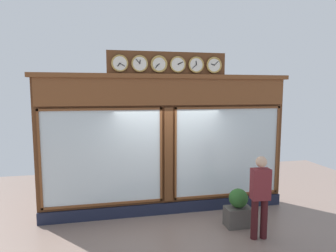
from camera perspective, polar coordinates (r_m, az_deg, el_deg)
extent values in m
cube|color=#5B3319|center=(7.05, -0.25, -4.07)|extent=(5.94, 0.30, 3.25)
cube|color=#191E33|center=(7.32, 0.03, -15.79)|extent=(5.94, 0.08, 0.28)
cube|color=brown|center=(6.74, 0.07, 6.69)|extent=(5.82, 0.08, 0.61)
cube|color=brown|center=(6.77, 0.04, 9.71)|extent=(6.06, 0.20, 0.10)
cube|color=silver|center=(7.38, 11.61, -4.96)|extent=(2.62, 0.02, 2.13)
cube|color=brown|center=(7.22, 11.88, 3.52)|extent=(2.72, 0.04, 0.05)
cube|color=brown|center=(7.66, 11.47, -13.01)|extent=(2.72, 0.04, 0.05)
cube|color=brown|center=(7.99, 20.51, -4.37)|extent=(0.05, 0.04, 2.23)
cube|color=brown|center=(6.95, 1.48, -5.56)|extent=(0.05, 0.04, 2.23)
cube|color=silver|center=(6.79, -12.62, -6.01)|extent=(2.62, 0.02, 2.13)
cube|color=brown|center=(6.61, -12.86, 3.21)|extent=(2.72, 0.04, 0.05)
cube|color=brown|center=(7.08, -12.38, -14.69)|extent=(2.72, 0.04, 0.05)
cube|color=brown|center=(6.92, -23.80, -6.19)|extent=(0.05, 0.04, 2.23)
cube|color=brown|center=(6.88, -1.37, -5.69)|extent=(0.05, 0.04, 2.23)
cube|color=#5B3319|center=(6.91, 0.05, -5.61)|extent=(0.20, 0.10, 2.23)
cube|color=#5B3319|center=(6.83, -0.04, 11.94)|extent=(2.76, 0.06, 0.58)
cylinder|color=white|center=(7.06, 9.01, 11.69)|extent=(0.31, 0.02, 0.31)
torus|color=#B79347|center=(7.06, 9.02, 11.69)|extent=(0.38, 0.04, 0.38)
cube|color=black|center=(7.03, 8.74, 11.81)|extent=(0.09, 0.01, 0.04)
cube|color=black|center=(7.07, 9.44, 12.03)|extent=(0.11, 0.01, 0.10)
sphere|color=black|center=(7.04, 9.06, 11.70)|extent=(0.02, 0.02, 0.02)
cylinder|color=white|center=(6.92, 5.55, 11.84)|extent=(0.31, 0.02, 0.31)
torus|color=#B79347|center=(6.92, 5.56, 11.84)|extent=(0.37, 0.04, 0.37)
cube|color=black|center=(6.91, 5.55, 12.20)|extent=(0.03, 0.01, 0.09)
cube|color=black|center=(6.89, 5.18, 11.50)|extent=(0.11, 0.01, 0.10)
sphere|color=black|center=(6.90, 5.59, 11.85)|extent=(0.02, 0.02, 0.02)
cylinder|color=white|center=(6.80, 1.95, 11.96)|extent=(0.31, 0.02, 0.31)
torus|color=#B79347|center=(6.80, 1.96, 11.96)|extent=(0.37, 0.03, 0.37)
cube|color=black|center=(6.80, 2.29, 12.12)|extent=(0.08, 0.01, 0.05)
cube|color=black|center=(6.80, 2.47, 12.20)|extent=(0.12, 0.01, 0.07)
sphere|color=black|center=(6.78, 1.99, 11.97)|extent=(0.02, 0.02, 0.02)
cylinder|color=white|center=(6.71, -1.76, 12.03)|extent=(0.31, 0.02, 0.31)
torus|color=#B79347|center=(6.71, -1.75, 12.03)|extent=(0.38, 0.05, 0.38)
cube|color=black|center=(6.69, -2.03, 11.83)|extent=(0.08, 0.01, 0.06)
cube|color=black|center=(6.68, -2.12, 11.63)|extent=(0.10, 0.01, 0.10)
sphere|color=black|center=(6.69, -1.73, 12.04)|extent=(0.02, 0.02, 0.02)
cylinder|color=white|center=(6.65, -5.56, 12.05)|extent=(0.31, 0.02, 0.31)
torus|color=#B79347|center=(6.64, -5.55, 12.05)|extent=(0.37, 0.03, 0.37)
cube|color=black|center=(6.64, -5.50, 12.42)|extent=(0.03, 0.01, 0.09)
cube|color=black|center=(6.63, -5.92, 12.49)|extent=(0.09, 0.01, 0.11)
sphere|color=black|center=(6.63, -5.54, 12.07)|extent=(0.02, 0.02, 0.02)
cylinder|color=white|center=(6.61, -9.41, 12.02)|extent=(0.31, 0.02, 0.31)
torus|color=#B79347|center=(6.61, -9.41, 12.02)|extent=(0.37, 0.04, 0.37)
cube|color=black|center=(6.59, -9.63, 11.74)|extent=(0.07, 0.01, 0.08)
cube|color=black|center=(6.60, -8.90, 11.75)|extent=(0.12, 0.01, 0.08)
sphere|color=black|center=(6.60, -9.40, 12.04)|extent=(0.02, 0.02, 0.02)
cylinder|color=#3A1316|center=(6.35, 16.55, -17.07)|extent=(0.14, 0.14, 0.82)
cylinder|color=#3A1316|center=(6.43, 18.25, -16.82)|extent=(0.14, 0.14, 0.82)
cube|color=maroon|center=(6.14, 17.65, -10.77)|extent=(0.38, 0.25, 0.62)
sphere|color=tan|center=(6.02, 17.80, -6.68)|extent=(0.22, 0.22, 0.22)
cube|color=#4C4742|center=(6.87, 13.50, -16.86)|extent=(0.56, 0.36, 0.43)
sphere|color=#285623|center=(6.72, 13.60, -13.56)|extent=(0.41, 0.41, 0.41)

